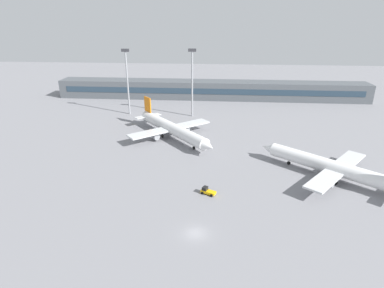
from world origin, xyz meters
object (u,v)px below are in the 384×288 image
Objects in this scene: airplane_mid at (172,129)px; baggage_tug_yellow at (207,191)px; floodlight_tower_east at (127,78)px; airplane_near at (332,167)px; floodlight_tower_west at (192,79)px.

airplane_mid reaches higher than baggage_tug_yellow.
airplane_mid is at bearing -50.90° from floodlight_tower_east.
floodlight_tower_east is at bearing 141.52° from airplane_near.
airplane_mid is 39.96m from baggage_tug_yellow.
floodlight_tower_west reaches higher than airplane_mid.
airplane_near is at bearing -52.47° from floodlight_tower_west.
floodlight_tower_west is at bearing -2.03° from floodlight_tower_east.
airplane_near is 34.14m from baggage_tug_yellow.
airplane_mid reaches higher than airplane_near.
airplane_near is 53.17m from airplane_mid.
floodlight_tower_east reaches higher than airplane_near.
floodlight_tower_east is (-36.56, 65.53, 15.04)m from baggage_tug_yellow.
baggage_tug_yellow is 0.14× the size of floodlight_tower_east.
baggage_tug_yellow is (-32.29, -10.80, -2.43)m from airplane_near.
airplane_near is 0.96× the size of airplane_mid.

